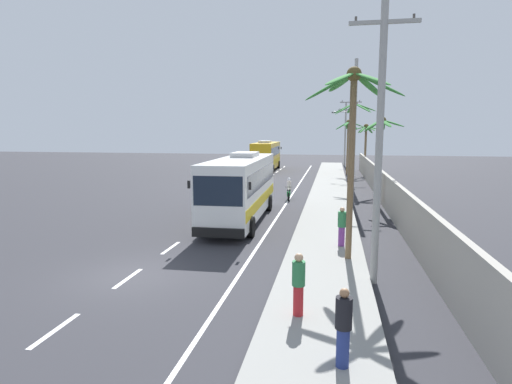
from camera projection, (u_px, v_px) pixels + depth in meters
ground_plane at (132, 276)px, 14.96m from camera, size 160.00×160.00×0.00m
sidewalk_kerb at (327, 222)px, 23.45m from camera, size 3.20×90.00×0.14m
lane_markings at (263, 207)px, 28.59m from camera, size 3.94×71.00×0.01m
boundary_wall at (389, 195)px, 26.50m from camera, size 0.24×60.00×2.26m
coach_bus_foreground at (241, 186)px, 23.97m from camera, size 3.09×10.96×3.90m
coach_bus_far_lane at (266, 155)px, 54.67m from camera, size 3.23×11.41×3.96m
motorcycle_beside_bus at (289, 191)px, 31.51m from camera, size 0.56×1.96×1.67m
pedestrian_near_kerb at (343, 326)px, 8.81m from camera, size 0.36×0.36×1.76m
pedestrian_midwalk at (342, 226)px, 18.22m from camera, size 0.36×0.36×1.74m
pedestrian_far_walk at (298, 283)px, 11.30m from camera, size 0.36×0.36×1.76m
utility_pole_nearest at (380, 129)px, 13.49m from camera, size 2.19×0.24×10.03m
utility_pole_mid at (354, 130)px, 29.58m from camera, size 2.10×0.24×10.17m
utility_pole_far at (349, 130)px, 45.64m from camera, size 3.18×0.24×9.93m
utility_pole_distant at (345, 133)px, 61.78m from camera, size 2.23×0.24×9.43m
palm_nearest at (381, 141)px, 27.77m from camera, size 2.69×2.82×6.14m
palm_second at (354, 123)px, 36.79m from camera, size 3.76×3.76×7.82m
palm_third at (353, 115)px, 15.73m from camera, size 3.73×3.68×7.55m
palm_fourth at (366, 137)px, 50.14m from camera, size 3.41×2.91×6.04m
palm_farthest at (348, 135)px, 48.76m from camera, size 3.24×3.29×6.51m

